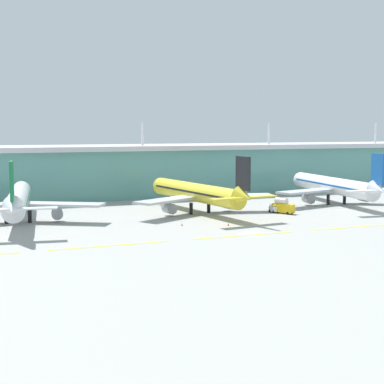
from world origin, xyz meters
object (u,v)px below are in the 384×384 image
Objects in this scene: baggage_cart at (274,209)px; safety_cone_nose_front at (182,225)px; fuel_truck at (283,206)px; safety_cone_left_wingtip at (228,224)px; airliner_middle at (198,193)px; airliner_near at (18,200)px; airliner_far at (335,186)px.

safety_cone_nose_front is at bearing -160.36° from baggage_cart.
fuel_truck reaches higher than safety_cone_left_wingtip.
airliner_near is at bearing 177.91° from airliner_middle.
airliner_far is at bearing 19.63° from safety_cone_nose_front.
airliner_far is 62.96m from safety_cone_left_wingtip.
baggage_cart is 0.48× the size of fuel_truck.
airliner_middle is at bearing 57.20° from safety_cone_nose_front.
baggage_cart is at bearing -19.90° from airliner_middle.
airliner_far is 71.92m from safety_cone_nose_front.
airliner_near is 17.73× the size of baggage_cart.
safety_cone_nose_front is at bearing -160.37° from airliner_far.
airliner_middle reaches higher than fuel_truck.
fuel_truck is (1.72, -2.60, 1.00)m from baggage_cart.
airliner_near reaches higher than safety_cone_nose_front.
airliner_far is (53.75, 2.75, 0.00)m from airliner_middle.
airliner_far is at bearing 0.40° from airliner_near.
baggage_cart is at bearing 123.46° from fuel_truck.
airliner_middle is (54.56, -1.99, -0.01)m from airliner_near.
safety_cone_left_wingtip is (-1.91, -26.03, -6.09)m from airliner_middle.
airliner_far reaches higher than safety_cone_left_wingtip.
baggage_cart is 5.20× the size of safety_cone_nose_front.
airliner_near and airliner_middle have the same top height.
baggage_cart is at bearing 35.69° from safety_cone_left_wingtip.
safety_cone_left_wingtip is (-55.66, -28.78, -6.10)m from airliner_far.
airliner_far is 89.11× the size of safety_cone_left_wingtip.
airliner_middle is at bearing 156.12° from fuel_truck.
airliner_far reaches higher than safety_cone_nose_front.
baggage_cart is 30.47m from safety_cone_left_wingtip.
safety_cone_nose_front is (-38.30, -10.45, -1.91)m from fuel_truck.
airliner_near is 47.39m from safety_cone_nose_front.
airliner_near is at bearing -179.60° from airliner_far.
airliner_near is 92.11× the size of safety_cone_left_wingtip.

